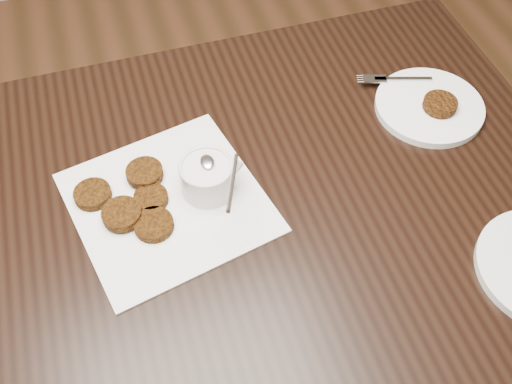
# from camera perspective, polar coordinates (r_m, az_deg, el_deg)

# --- Properties ---
(table) EXTENTS (1.53, 0.99, 0.75)m
(table) POSITION_cam_1_polar(r_m,az_deg,el_deg) (1.31, -7.35, -14.44)
(table) COLOR black
(table) RESTS_ON floor
(napkin) EXTENTS (0.37, 0.37, 0.00)m
(napkin) POSITION_cam_1_polar(r_m,az_deg,el_deg) (1.03, -8.44, -0.99)
(napkin) COLOR silver
(napkin) RESTS_ON table
(sauce_ramekin) EXTENTS (0.14, 0.14, 0.13)m
(sauce_ramekin) POSITION_cam_1_polar(r_m,az_deg,el_deg) (0.99, -4.83, 2.60)
(sauce_ramekin) COLOR silver
(sauce_ramekin) RESTS_ON napkin
(patty_cluster) EXTENTS (0.29, 0.29, 0.02)m
(patty_cluster) POSITION_cam_1_polar(r_m,az_deg,el_deg) (1.03, -11.94, -0.95)
(patty_cluster) COLOR #5D340C
(patty_cluster) RESTS_ON napkin
(plate_with_patty) EXTENTS (0.26, 0.26, 0.03)m
(plate_with_patty) POSITION_cam_1_polar(r_m,az_deg,el_deg) (1.21, 16.35, 8.14)
(plate_with_patty) COLOR white
(plate_with_patty) RESTS_ON table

